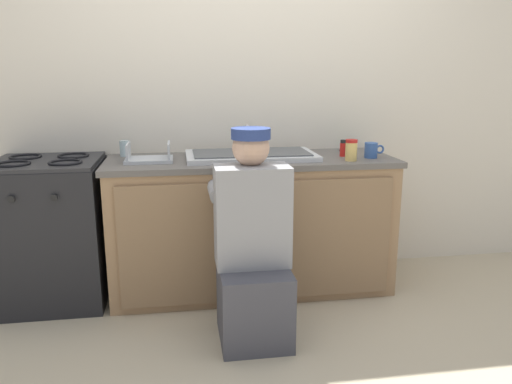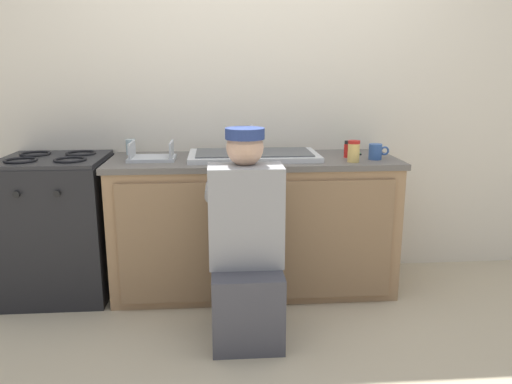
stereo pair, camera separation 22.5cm
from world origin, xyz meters
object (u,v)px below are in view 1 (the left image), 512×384
(water_glass, at_px, (125,148))
(spice_bottle_red, at_px, (343,148))
(cell_phone, at_px, (347,151))
(condiment_jar, at_px, (351,150))
(plumber_person, at_px, (253,254))
(dish_rack_tray, at_px, (149,157))
(coffee_mug, at_px, (371,150))
(sink_double_basin, at_px, (251,155))
(stove_range, at_px, (52,231))

(water_glass, relative_size, spice_bottle_red, 0.95)
(cell_phone, relative_size, condiment_jar, 1.09)
(plumber_person, distance_m, cell_phone, 1.13)
(condiment_jar, bearing_deg, dish_rack_tray, 172.18)
(dish_rack_tray, relative_size, coffee_mug, 2.22)
(water_glass, xyz_separation_m, condiment_jar, (1.36, -0.38, 0.01))
(sink_double_basin, height_order, stove_range, sink_double_basin)
(spice_bottle_red, bearing_deg, coffee_mug, -27.87)
(plumber_person, relative_size, coffee_mug, 8.76)
(spice_bottle_red, bearing_deg, water_glass, 170.89)
(water_glass, xyz_separation_m, coffee_mug, (1.52, -0.30, -0.00))
(cell_phone, relative_size, coffee_mug, 1.11)
(plumber_person, distance_m, coffee_mug, 1.07)
(water_glass, relative_size, dish_rack_tray, 0.36)
(plumber_person, height_order, condiment_jar, plumber_person)
(condiment_jar, relative_size, coffee_mug, 1.02)
(cell_phone, distance_m, condiment_jar, 0.33)
(stove_range, distance_m, coffee_mug, 2.02)
(spice_bottle_red, bearing_deg, stove_range, 179.05)
(plumber_person, xyz_separation_m, dish_rack_tray, (-0.54, 0.60, 0.42))
(plumber_person, bearing_deg, condiment_jar, 33.41)
(condiment_jar, distance_m, coffee_mug, 0.18)
(water_glass, bearing_deg, stove_range, -156.63)
(water_glass, height_order, cell_phone, water_glass)
(spice_bottle_red, xyz_separation_m, coffee_mug, (0.16, -0.08, -0.00))
(spice_bottle_red, bearing_deg, sink_double_basin, 176.87)
(dish_rack_tray, bearing_deg, sink_double_basin, 2.63)
(dish_rack_tray, bearing_deg, plumber_person, -48.41)
(dish_rack_tray, height_order, coffee_mug, dish_rack_tray)
(water_glass, xyz_separation_m, spice_bottle_red, (1.37, -0.22, 0.00))
(sink_double_basin, distance_m, cell_phone, 0.68)
(sink_double_basin, height_order, water_glass, sink_double_basin)
(sink_double_basin, bearing_deg, stove_range, -179.90)
(plumber_person, relative_size, condiment_jar, 8.63)
(spice_bottle_red, relative_size, condiment_jar, 0.82)
(water_glass, height_order, coffee_mug, water_glass)
(spice_bottle_red, distance_m, cell_phone, 0.18)
(dish_rack_tray, bearing_deg, cell_phone, 6.42)
(cell_phone, distance_m, dish_rack_tray, 1.30)
(water_glass, bearing_deg, sink_double_basin, -13.46)
(condiment_jar, relative_size, dish_rack_tray, 0.46)
(stove_range, xyz_separation_m, condiment_jar, (1.80, -0.19, 0.48))
(spice_bottle_red, height_order, cell_phone, spice_bottle_red)
(cell_phone, bearing_deg, coffee_mug, -71.99)
(spice_bottle_red, bearing_deg, plumber_person, -138.09)
(sink_double_basin, bearing_deg, dish_rack_tray, -177.37)
(cell_phone, bearing_deg, water_glass, 177.20)
(plumber_person, distance_m, condiment_jar, 0.92)
(stove_range, relative_size, spice_bottle_red, 8.45)
(spice_bottle_red, bearing_deg, condiment_jar, -91.24)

